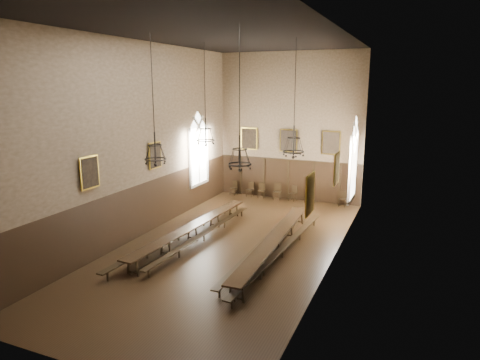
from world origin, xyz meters
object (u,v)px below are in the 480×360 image
Objects in this scene: table_right at (274,246)px; chandelier_back_left at (206,134)px; bench_left_inner at (204,236)px; chair_7 at (342,202)px; bench_right_outer at (283,251)px; chair_3 at (277,195)px; chair_2 at (261,193)px; chair_4 at (293,196)px; bench_left_outer at (178,234)px; chair_1 at (250,192)px; table_left at (193,233)px; chandelier_front_right at (240,155)px; chandelier_back_right at (294,145)px; chandelier_front_left at (155,151)px; chair_0 at (234,191)px; chair_5 at (309,198)px; bench_right_inner at (264,244)px.

table_right is 2.04× the size of chandelier_back_left.
bench_left_inner is 9.74× the size of chair_7.
bench_right_outer is 9.30m from chair_3.
chair_2 is 2.06m from chair_4.
bench_left_outer is 8.71m from chair_1.
bench_left_inner is 3.93m from bench_right_outer.
bench_left_inner is (0.56, 0.06, -0.10)m from table_left.
chandelier_back_right is at bearing 84.58° from chandelier_front_right.
chandelier_front_left is at bearing -83.22° from chair_1.
chair_5 is at bearing 12.25° from chair_0.
chair_3 is 1.10× the size of chair_7.
chandelier_back_left is at bearing -96.43° from chair_4.
bench_right_inner is at bearing 154.11° from bench_right_outer.
table_right is 9.48× the size of chair_3.
chair_5 is at bearing 70.20° from chandelier_front_left.
table_left is 9.99m from chair_7.
chair_0 reaches higher than bench_left_inner.
table_left is 0.96× the size of table_right.
chair_4 is at bearing 13.31° from chair_0.
chair_2 reaches higher than bench_left_inner.
chandelier_front_right is (-0.77, -2.75, 4.42)m from bench_right_outer.
table_right is 10.42× the size of chair_0.
table_left is at bearing 79.90° from chandelier_front_left.
chandelier_front_left reaches higher than chair_1.
chair_4 reaches higher than chair_7.
chandelier_back_left is (-1.68, -6.32, 4.38)m from chair_3.
chair_5 is 8.53m from chandelier_back_left.
chair_7 is 0.19× the size of chandelier_back_right.
bench_left_outer is 10.85× the size of chair_7.
bench_left_inner is at bearing -76.66° from chair_1.
chair_1 is at bearing 13.84° from chair_0.
table_left is 0.57m from bench_left_inner.
bench_right_inner is at bearing -106.16° from chair_7.
chair_1 is 8.99m from chandelier_back_right.
bench_right_inner is 10.60× the size of chair_2.
chair_3 reaches higher than table_right.
chandelier_front_right reaches higher than table_left.
chair_3 is 1.01m from chair_4.
chair_7 reaches higher than bench_left_inner.
bench_left_outer is 8.74m from chair_0.
bench_right_outer is 5.26m from chandelier_front_right.
chair_0 is 0.19× the size of chandelier_front_left.
chandelier_back_left is (1.28, -6.30, 4.41)m from chair_0.
table_right reaches higher than table_left.
chair_7 is at bearing 17.01° from chair_5.
chandelier_back_right is (2.80, -6.49, 4.12)m from chair_3.
chair_4 is at bearing 74.31° from table_left.
bench_right_outer is (4.46, -0.37, -0.08)m from table_left.
chandelier_front_left is at bearing -106.67° from chair_3.
chandelier_front_left reaches higher than bench_left_outer.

